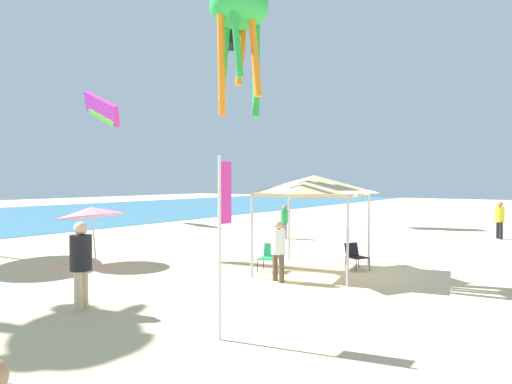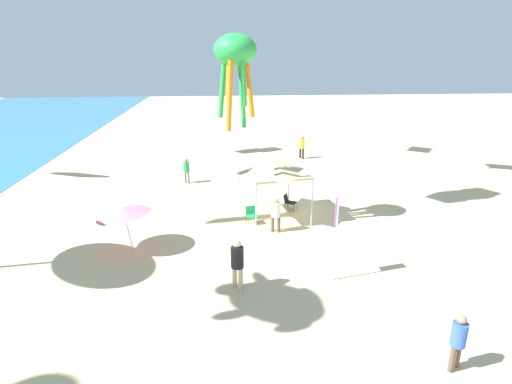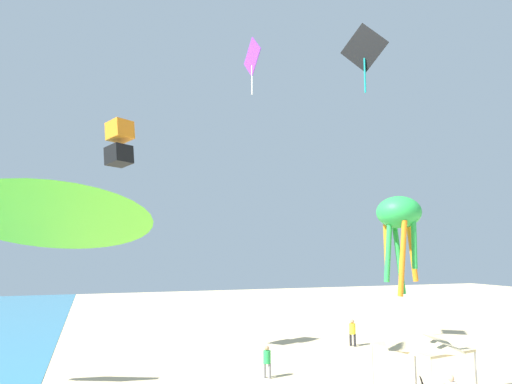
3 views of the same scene
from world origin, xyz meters
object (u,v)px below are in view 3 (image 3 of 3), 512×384
Objects in this scene: kite_box_orange at (119,143)px; person_near_umbrella at (352,330)px; kite_diamond_black at (364,50)px; kite_delta_lime at (57,204)px; person_watching_sky at (267,359)px; canopy_tent at (421,341)px; kite_diamond_purple at (252,59)px; kite_octopus_green at (399,218)px.

person_near_umbrella is at bearing -33.62° from kite_box_orange.
kite_diamond_black reaches higher than kite_delta_lime.
kite_diamond_black is (-1.97, -5.13, 16.74)m from person_watching_sky.
canopy_tent is 0.73× the size of kite_delta_lime.
kite_box_orange is at bearing 93.56° from kite_delta_lime.
person_near_umbrella is 20.03m from kite_box_orange.
canopy_tent is at bearing 32.19° from kite_delta_lime.
kite_delta_lime is at bearing -129.58° from kite_box_orange.
kite_delta_lime is (-5.80, 14.40, 4.91)m from canopy_tent.
kite_diamond_black is at bearing -64.91° from kite_box_orange.
person_near_umbrella is at bearing -81.23° from kite_diamond_purple.
kite_delta_lime is at bearing 111.93° from canopy_tent.
person_near_umbrella is 0.63× the size of kite_box_orange.
kite_box_orange is at bearing -174.90° from person_watching_sky.
canopy_tent is 2.31× the size of person_watching_sky.
canopy_tent reaches higher than person_near_umbrella.
person_near_umbrella is 18.63m from kite_diamond_black.
kite_diamond_purple is at bearing -107.48° from person_near_umbrella.
canopy_tent is at bearing 94.67° from kite_octopus_green.
kite_diamond_black is at bearing -145.64° from kite_diamond_purple.
canopy_tent is at bearing -77.43° from kite_box_orange.
kite_box_orange is 0.56× the size of kite_delta_lime.
kite_box_orange is 0.73× the size of kite_diamond_purple.
kite_box_orange reaches higher than kite_octopus_green.
kite_delta_lime is at bearing -101.84° from kite_diamond_black.
person_watching_sky is at bearing 170.53° from kite_octopus_green.
person_watching_sky is 0.41× the size of kite_octopus_green.
kite_diamond_purple is at bearing -48.11° from kite_box_orange.
kite_octopus_green reaches higher than canopy_tent.
canopy_tent is at bearing -48.34° from person_near_umbrella.
kite_delta_lime is (-17.69, 18.08, 6.49)m from person_near_umbrella.
kite_box_orange is at bearing 69.87° from kite_diamond_purple.
canopy_tent is 15.64m from kite_diamond_black.
person_watching_sky is at bearing -87.14° from person_near_umbrella.
person_near_umbrella is 15.87m from kite_octopus_green.
kite_diamond_purple reaches higher than kite_octopus_green.
person_watching_sky is 18.31m from kite_diamond_purple.
person_watching_sky is at bearing -71.24° from kite_box_orange.
canopy_tent is 0.95× the size of kite_diamond_purple.
canopy_tent is 19.53m from kite_diamond_purple.
kite_diamond_purple is at bearing 161.63° from kite_octopus_green.
canopy_tent is at bearing -161.23° from kite_diamond_purple.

